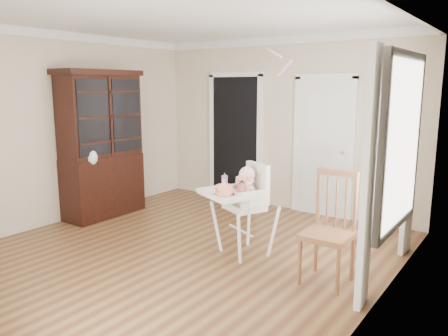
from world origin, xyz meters
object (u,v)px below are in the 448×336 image
Objects in this scene: dining_chair at (329,231)px; high_chair at (244,198)px; china_cabinet at (101,144)px; cake at (224,190)px; sippy_cup at (225,181)px.

high_chair is at bearing 173.11° from dining_chair.
dining_chair is at bearing 17.41° from high_chair.
cake is at bearing -8.53° from china_cabinet.
high_chair is 4.46× the size of cake.
sippy_cup is 0.16× the size of dining_chair.
cake is at bearing -81.77° from high_chair.
china_cabinet reaches higher than sippy_cup.
high_chair is 1.10m from dining_chair.
dining_chair reaches higher than sippy_cup.
dining_chair reaches higher than cake.
high_chair is 0.33m from cake.
china_cabinet is at bearing 176.34° from dining_chair.
cake is (-0.08, -0.29, 0.14)m from high_chair.
china_cabinet is at bearing 178.36° from sippy_cup.
cake is 1.37× the size of sippy_cup.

